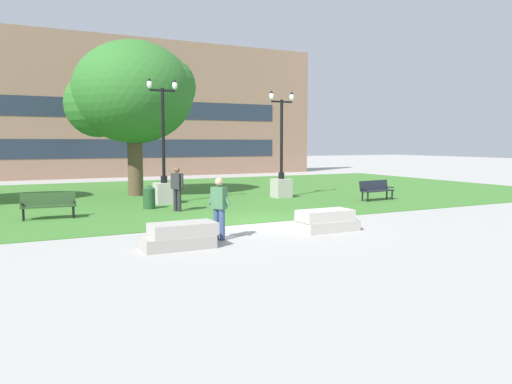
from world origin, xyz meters
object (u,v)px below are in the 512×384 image
(person_skateboarder, at_px, (219,205))
(lamp_post_left, at_px, (281,176))
(skateboard, at_px, (208,239))
(concrete_block_left, at_px, (326,221))
(park_bench_near_left, at_px, (48,204))
(trash_bin, at_px, (149,197))
(lamp_post_center, at_px, (164,179))
(park_bench_near_right, at_px, (376,189))
(concrete_block_center, at_px, (180,236))
(person_bystander_near_lawn, at_px, (177,186))

(person_skateboarder, xyz_separation_m, lamp_post_left, (6.71, 8.32, 0.08))
(skateboard, bearing_deg, concrete_block_left, -0.16)
(park_bench_near_left, xyz_separation_m, trash_bin, (3.80, 1.00, -0.04))
(person_skateboarder, xyz_separation_m, lamp_post_center, (0.96, 8.47, 0.13))
(skateboard, bearing_deg, trash_bin, 87.29)
(lamp_post_left, bearing_deg, park_bench_near_left, -168.16)
(park_bench_near_right, relative_size, lamp_post_left, 0.37)
(park_bench_near_left, xyz_separation_m, lamp_post_center, (4.83, 2.37, 0.55))
(concrete_block_center, xyz_separation_m, lamp_post_center, (2.26, 9.01, 0.79))
(person_skateboarder, distance_m, trash_bin, 7.12)
(park_bench_near_right, height_order, lamp_post_center, lamp_post_center)
(trash_bin, bearing_deg, concrete_block_center, -99.20)
(skateboard, distance_m, lamp_post_center, 8.79)
(lamp_post_left, distance_m, person_bystander_near_lawn, 6.48)
(park_bench_near_right, relative_size, trash_bin, 1.93)
(lamp_post_left, relative_size, trash_bin, 5.27)
(lamp_post_center, bearing_deg, park_bench_near_right, -19.08)
(park_bench_near_left, relative_size, lamp_post_left, 0.36)
(concrete_block_center, relative_size, trash_bin, 1.95)
(concrete_block_left, height_order, trash_bin, trash_bin)
(person_skateboarder, bearing_deg, trash_bin, 90.49)
(skateboard, relative_size, person_bystander_near_lawn, 0.54)
(park_bench_near_left, bearing_deg, lamp_post_left, 11.84)
(lamp_post_center, bearing_deg, person_bystander_near_lawn, -95.56)
(concrete_block_center, distance_m, park_bench_near_right, 12.74)
(person_skateboarder, distance_m, park_bench_near_left, 7.24)
(park_bench_near_left, height_order, person_bystander_near_lawn, person_bystander_near_lawn)
(concrete_block_left, height_order, person_skateboarder, person_skateboarder)
(concrete_block_center, distance_m, trash_bin, 7.75)
(park_bench_near_left, bearing_deg, person_bystander_near_lawn, -2.82)
(park_bench_near_left, xyz_separation_m, park_bench_near_right, (13.87, -0.76, 0.00))
(concrete_block_center, xyz_separation_m, trash_bin, (1.24, 7.65, 0.20))
(park_bench_near_left, relative_size, person_bystander_near_lawn, 1.07)
(person_skateboarder, relative_size, skateboard, 1.85)
(lamp_post_center, height_order, trash_bin, lamp_post_center)
(concrete_block_center, bearing_deg, skateboard, 23.52)
(person_skateboarder, relative_size, park_bench_near_left, 0.93)
(skateboard, distance_m, park_bench_near_left, 7.16)
(concrete_block_center, relative_size, concrete_block_left, 1.03)
(concrete_block_left, bearing_deg, lamp_post_center, 105.94)
(concrete_block_center, height_order, person_skateboarder, person_skateboarder)
(concrete_block_left, bearing_deg, park_bench_near_left, 139.32)
(park_bench_near_left, distance_m, lamp_post_center, 5.40)
(lamp_post_left, xyz_separation_m, lamp_post_center, (-5.75, 0.15, 0.05))
(lamp_post_left, bearing_deg, concrete_block_center, -132.10)
(trash_bin, xyz_separation_m, person_bystander_near_lawn, (0.77, -1.23, 0.48))
(concrete_block_left, distance_m, skateboard, 3.84)
(concrete_block_center, bearing_deg, person_skateboarder, 22.63)
(trash_bin, bearing_deg, skateboard, -92.71)
(concrete_block_center, xyz_separation_m, lamp_post_left, (8.01, 8.86, 0.74))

